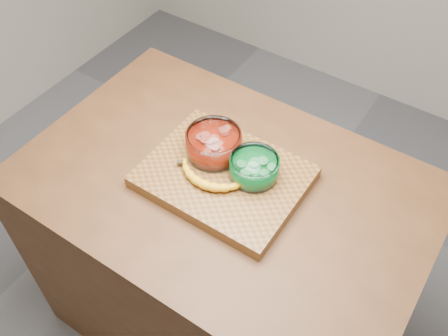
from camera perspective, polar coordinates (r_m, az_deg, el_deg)
The scene contains 6 objects.
ground at distance 2.23m, azimuth -0.00°, elevation -16.55°, with size 3.50×3.50×0.00m, color #5D5D62.
counter at distance 1.83m, azimuth -0.00°, elevation -10.63°, with size 1.20×0.80×0.90m, color #502F18.
cutting_board at distance 1.44m, azimuth -0.00°, elevation -1.05°, with size 0.45×0.35×0.04m, color brown.
bowl_red at distance 1.45m, azimuth -1.19°, elevation 2.76°, with size 0.16×0.16×0.08m.
bowl_green at distance 1.40m, azimuth 3.47°, elevation 0.05°, with size 0.14×0.14×0.07m.
banana at distance 1.40m, azimuth -1.71°, elevation -1.00°, with size 0.23×0.12×0.03m, color orange, non-canonical shape.
Camera 1 is at (0.52, -0.78, 2.02)m, focal length 40.00 mm.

